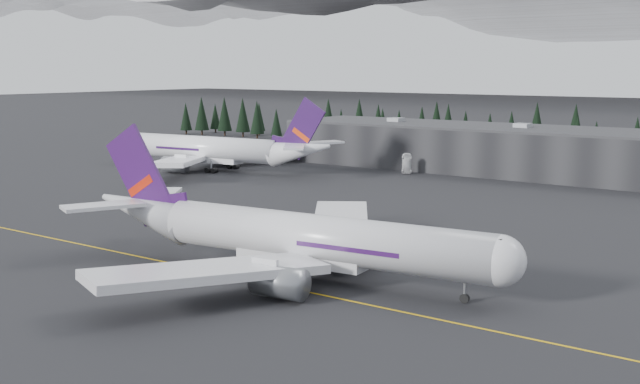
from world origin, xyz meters
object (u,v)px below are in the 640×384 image
Objects in this scene: jet_main at (285,235)px; jet_parked at (218,149)px; terminal at (558,153)px; gse_vehicle_a at (407,171)px.

jet_parked is (-87.39, 77.32, 0.24)m from jet_main.
jet_parked is at bearing 132.15° from jet_main.
terminal is 2.23× the size of jet_parked.
jet_parked reaches higher than gse_vehicle_a.
terminal is at bearing -157.61° from jet_parked.
jet_main reaches higher than gse_vehicle_a.
terminal is at bearing 5.02° from gse_vehicle_a.
jet_parked reaches higher than jet_main.
gse_vehicle_a is (46.31, 25.21, -5.15)m from jet_parked.
terminal is 92.28m from jet_parked.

